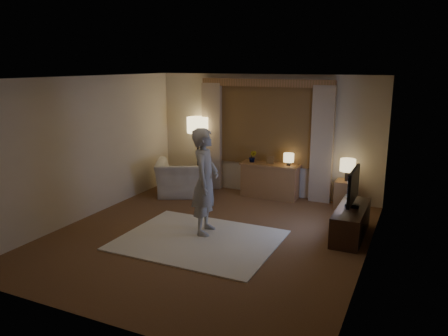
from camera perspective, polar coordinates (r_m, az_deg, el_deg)
The scene contains 13 objects.
room at distance 7.45m, azimuth -0.35°, elevation 2.05°, with size 5.04×5.54×2.64m.
rug at distance 7.22m, azimuth -3.30°, elevation -9.36°, with size 2.50×2.00×0.02m, color beige.
sideboard at distance 9.41m, azimuth 6.00°, elevation -1.76°, with size 1.20×0.40×0.70m, color brown.
picture_frame at distance 9.30m, azimuth 6.07°, elevation 0.91°, with size 0.16×0.02×0.20m, color brown.
plant at distance 9.42m, azimuth 3.77°, elevation 1.44°, with size 0.17×0.13×0.30m, color #999999.
table_lamp_sideboard at distance 9.16m, azimuth 8.45°, elevation 1.28°, with size 0.22×0.22×0.30m.
floor_lamp at distance 9.88m, azimuth -3.47°, elevation 5.12°, with size 0.48×0.48×1.64m.
armchair at distance 9.56m, azimuth -5.23°, elevation -1.30°, with size 1.17×1.02×0.76m, color beige.
side_table at distance 9.01m, azimuth 15.61°, elevation -3.35°, with size 0.40×0.40×0.56m, color brown.
table_lamp_side at distance 8.86m, azimuth 15.85°, elevation 0.29°, with size 0.30×0.30×0.44m.
tv_stand at distance 7.60m, azimuth 16.24°, elevation -6.76°, with size 0.45×1.40×0.50m, color black.
tv at distance 7.42m, azimuth 16.53°, elevation -2.34°, with size 0.22×0.90×0.65m.
person at distance 7.23m, azimuth -2.46°, elevation -1.76°, with size 0.65×0.43×1.78m, color #ABA79E.
Camera 1 is at (3.12, -6.10, 2.81)m, focal length 35.00 mm.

